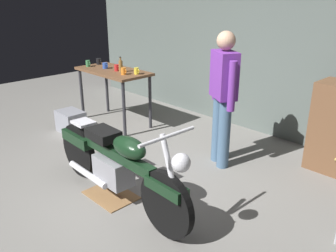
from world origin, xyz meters
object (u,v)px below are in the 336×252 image
Objects in this scene: storage_bin at (71,122)px; mug_black_matte at (99,61)px; mug_yellow_tall at (137,71)px; mug_green_speckled at (88,63)px; person_standing at (223,94)px; mug_red_diner at (117,68)px; mug_orange_travel at (124,71)px; mug_blue_enamel at (105,66)px; bottle at (121,66)px; motorcycle at (116,163)px.

mug_black_matte reaches higher than storage_bin.
mug_yellow_tall is 0.98× the size of mug_green_speckled.
person_standing is at bearing -0.83° from mug_black_matte.
mug_orange_travel reaches higher than mug_red_diner.
mug_yellow_tall is at bearing 52.70° from mug_orange_travel.
bottle reaches higher than mug_blue_enamel.
mug_orange_travel reaches higher than storage_bin.
mug_green_speckled is (-2.47, 1.28, 0.50)m from motorcycle.
person_standing reaches higher than mug_black_matte.
mug_blue_enamel is at bearing -171.84° from mug_yellow_tall.
mug_orange_travel is at bearing -23.71° from bottle.
mug_red_diner reaches higher than mug_blue_enamel.
bottle is (-0.16, 0.07, 0.04)m from mug_orange_travel.
motorcycle is 20.43× the size of mug_green_speckled.
mug_black_matte is at bearing 178.72° from mug_yellow_tall.
motorcycle is at bearing -39.00° from bottle.
mug_blue_enamel is (0.33, 0.11, -0.00)m from mug_green_speckled.
mug_black_matte and mug_green_speckled have the same top height.
mug_red_diner is (-0.40, -0.07, 0.00)m from mug_yellow_tall.
mug_black_matte is (-0.39, 0.85, 0.78)m from storage_bin.
mug_yellow_tall is (0.66, 0.82, 0.78)m from storage_bin.
storage_bin is 1.06m from mug_green_speckled.
mug_blue_enamel is (-0.68, -0.10, -0.00)m from mug_yellow_tall.
mug_orange_travel is (-1.58, 1.34, 0.50)m from motorcycle.
mug_yellow_tall is 1.05m from mug_black_matte.
mug_red_diner is 1.00× the size of mug_orange_travel.
mug_red_diner is at bearing 174.81° from bottle.
mug_red_diner is at bearing 12.60° from mug_green_speckled.
mug_black_matte is (-2.70, 0.04, 0.03)m from person_standing.
mug_yellow_tall is 0.69m from mug_blue_enamel.
storage_bin is 1.16m from mug_orange_travel.
mug_orange_travel is (0.90, 0.06, 0.00)m from mug_green_speckled.
mug_green_speckled reaches higher than motorcycle.
mug_green_speckled is (-0.62, -0.14, 0.00)m from mug_red_diner.
motorcycle is 18.84× the size of mug_blue_enamel.
person_standing is 15.16× the size of mug_orange_travel.
motorcycle is at bearing 112.48° from person_standing.
storage_bin is 4.00× the size of mug_red_diner.
mug_black_matte is 1.08× the size of mug_orange_travel.
mug_red_diner is 0.13m from bottle.
mug_yellow_tall is at bearing 10.31° from mug_red_diner.
mug_orange_travel is (-1.77, -0.14, 0.03)m from person_standing.
mug_red_diner is 0.93× the size of mug_black_matte.
mug_yellow_tall is at bearing 29.52° from person_standing.
mug_black_matte is at bearing 171.55° from mug_red_diner.
mug_blue_enamel is at bearing 32.07° from person_standing.
bottle reaches higher than mug_green_speckled.
mug_red_diner is at bearing -8.45° from mug_black_matte.
motorcycle is 2.83m from mug_green_speckled.
bottle reaches higher than mug_yellow_tall.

